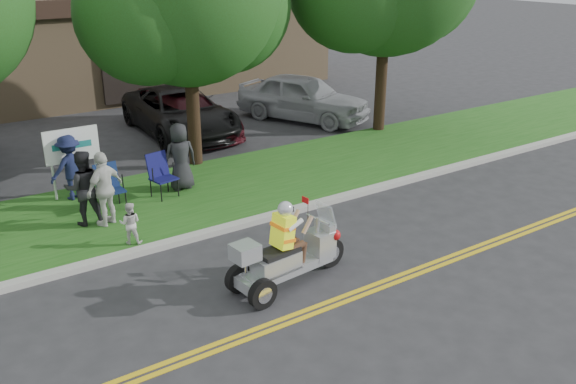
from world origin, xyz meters
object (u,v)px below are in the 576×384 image
spectator_adult_right (105,189)px  parked_car_mid (180,112)px  lawn_chair_b (109,184)px  parked_car_far_right (303,97)px  trike_scooter (287,256)px  lawn_chair_a (160,172)px  parked_car_right (191,115)px  spectator_adult_mid (84,188)px

spectator_adult_right → parked_car_mid: size_ratio=0.30×
spectator_adult_right → parked_car_mid: (4.33, 5.82, -0.17)m
lawn_chair_b → parked_car_far_right: parked_car_far_right is taller
lawn_chair_b → parked_car_mid: bearing=48.9°
lawn_chair_b → parked_car_mid: 6.37m
spectator_adult_right → trike_scooter: bearing=87.4°
lawn_chair_a → parked_car_mid: size_ratio=0.20×
trike_scooter → parked_car_right: bearing=68.2°
parked_car_far_right → spectator_adult_right: bearing=-173.8°
parked_car_right → trike_scooter: bearing=-110.1°
lawn_chair_a → parked_car_right: 5.56m
lawn_chair_b → spectator_adult_mid: bearing=-142.7°
lawn_chair_a → spectator_adult_right: bearing=-161.2°
lawn_chair_a → parked_car_far_right: parked_car_far_right is taller
spectator_adult_mid → lawn_chair_a: bearing=-149.0°
spectator_adult_right → parked_car_mid: bearing=-153.7°
spectator_adult_right → spectator_adult_mid: bearing=-63.3°
trike_scooter → spectator_adult_mid: bearing=111.1°
lawn_chair_a → parked_car_right: bearing=46.5°
spectator_adult_mid → lawn_chair_b: bearing=-127.4°
parked_car_mid → parked_car_right: bearing=-36.6°
spectator_adult_mid → spectator_adult_right: 0.45m
trike_scooter → lawn_chair_a: 5.01m
lawn_chair_b → parked_car_far_right: (8.31, 4.23, 0.12)m
spectator_adult_mid → spectator_adult_right: size_ratio=1.01×
lawn_chair_b → parked_car_right: parked_car_right is taller
parked_car_far_right → lawn_chair_a: bearing=-173.6°
spectator_adult_mid → parked_car_right: size_ratio=0.37×
parked_car_mid → parked_car_far_right: bearing=-6.9°
spectator_adult_right → parked_car_right: size_ratio=0.37×
lawn_chair_a → spectator_adult_right: 1.86m
lawn_chair_a → spectator_adult_mid: spectator_adult_mid is taller
trike_scooter → lawn_chair_b: (-1.51, 4.95, 0.12)m
trike_scooter → parked_car_mid: bearing=70.1°
spectator_adult_right → parked_car_far_right: bearing=-176.6°
spectator_adult_mid → spectator_adult_right: (0.36, -0.27, -0.01)m
trike_scooter → parked_car_far_right: bearing=47.6°
spectator_adult_right → parked_car_mid: 7.26m
lawn_chair_b → spectator_adult_right: (-0.34, -0.85, 0.23)m
lawn_chair_a → spectator_adult_mid: bearing=-172.7°
spectator_adult_right → parked_car_right: bearing=-156.5°
spectator_adult_mid → parked_car_mid: size_ratio=0.31×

